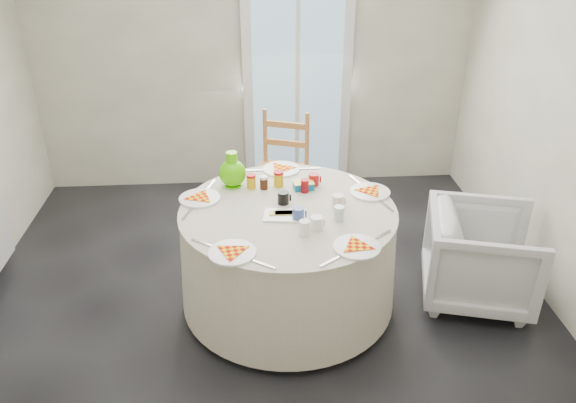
{
  "coord_description": "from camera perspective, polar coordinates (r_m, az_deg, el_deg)",
  "views": [
    {
      "loc": [
        -0.05,
        -3.12,
        2.49
      ],
      "look_at": [
        0.18,
        0.04,
        0.8
      ],
      "focal_mm": 35.0,
      "sensor_mm": 36.0,
      "label": 1
    }
  ],
  "objects": [
    {
      "name": "glass_door",
      "position": [
        5.29,
        0.94,
        12.31
      ],
      "size": [
        1.0,
        0.08,
        2.1
      ],
      "primitive_type": "cube",
      "color": "silver",
      "rests_on": "floor"
    },
    {
      "name": "place_settings",
      "position": [
        3.6,
        0.0,
        -0.42
      ],
      "size": [
        1.75,
        1.75,
        0.03
      ],
      "primitive_type": null,
      "rotation": [
        0.0,
        0.0,
        -0.2
      ],
      "color": "silver",
      "rests_on": "table"
    },
    {
      "name": "green_pitcher",
      "position": [
        3.88,
        -5.68,
        3.33
      ],
      "size": [
        0.24,
        0.24,
        0.25
      ],
      "primitive_type": null,
      "rotation": [
        0.0,
        0.0,
        0.33
      ],
      "color": "#49C802",
      "rests_on": "table"
    },
    {
      "name": "jar_cluster",
      "position": [
        3.82,
        -1.18,
        2.23
      ],
      "size": [
        0.43,
        0.25,
        0.12
      ],
      "primitive_type": null,
      "rotation": [
        0.0,
        0.0,
        -0.1
      ],
      "color": "#A67715",
      "rests_on": "table"
    },
    {
      "name": "wooden_chair",
      "position": [
        4.75,
        -0.78,
        2.96
      ],
      "size": [
        0.54,
        0.53,
        0.97
      ],
      "primitive_type": null,
      "rotation": [
        0.0,
        0.0,
        -0.34
      ],
      "color": "#AE7C44",
      "rests_on": "floor"
    },
    {
      "name": "mugs_glasses",
      "position": [
        3.56,
        2.52,
        -0.04
      ],
      "size": [
        0.56,
        0.56,
        0.1
      ],
      "primitive_type": null,
      "rotation": [
        0.0,
        0.0,
        -0.01
      ],
      "color": "gray",
      "rests_on": "table"
    },
    {
      "name": "floor",
      "position": [
        3.99,
        -2.57,
        -10.54
      ],
      "size": [
        4.0,
        4.0,
        0.0
      ],
      "primitive_type": "plane",
      "color": "black",
      "rests_on": "ground"
    },
    {
      "name": "armchair",
      "position": [
        4.07,
        19.12,
        -4.67
      ],
      "size": [
        0.83,
        0.86,
        0.73
      ],
      "primitive_type": "imported",
      "rotation": [
        0.0,
        0.0,
        1.31
      ],
      "color": "silver",
      "rests_on": "floor"
    },
    {
      "name": "table",
      "position": [
        3.8,
        -0.0,
        -5.65
      ],
      "size": [
        1.45,
        1.45,
        0.73
      ],
      "primitive_type": "cylinder",
      "color": "beige",
      "rests_on": "floor"
    },
    {
      "name": "wall_back",
      "position": [
        5.25,
        -3.59,
        14.98
      ],
      "size": [
        4.0,
        0.02,
        2.6
      ],
      "primitive_type": "cube",
      "color": "#BCB5A3",
      "rests_on": "floor"
    },
    {
      "name": "cheese_platter",
      "position": [
        3.52,
        -0.36,
        -1.09
      ],
      "size": [
        0.28,
        0.2,
        0.03
      ],
      "primitive_type": null,
      "rotation": [
        0.0,
        0.0,
        -0.14
      ],
      "color": "silver",
      "rests_on": "table"
    },
    {
      "name": "butter_tub",
      "position": [
        3.86,
        1.59,
        1.89
      ],
      "size": [
        0.15,
        0.11,
        0.06
      ],
      "primitive_type": "cube",
      "rotation": [
        0.0,
        0.0,
        0.1
      ],
      "color": "#02628D",
      "rests_on": "table"
    }
  ]
}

